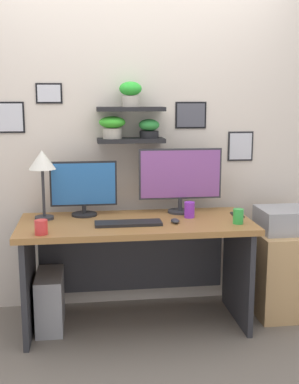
% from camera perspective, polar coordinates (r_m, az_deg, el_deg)
% --- Properties ---
extents(ground_plane, '(8.00, 8.00, 0.00)m').
position_cam_1_polar(ground_plane, '(3.60, -1.52, -15.02)').
color(ground_plane, '#70665B').
extents(back_wall_assembly, '(4.40, 0.24, 2.70)m').
position_cam_1_polar(back_wall_assembly, '(3.68, -2.36, 7.42)').
color(back_wall_assembly, beige).
rests_on(back_wall_assembly, ground).
extents(desk, '(1.57, 0.68, 0.75)m').
position_cam_1_polar(desk, '(3.46, -1.66, -6.57)').
color(desk, '#9E6B38').
rests_on(desk, ground).
extents(monitor_left, '(0.47, 0.18, 0.39)m').
position_cam_1_polar(monitor_left, '(3.50, -7.63, 0.53)').
color(monitor_left, black).
rests_on(monitor_left, desk).
extents(monitor_right, '(0.60, 0.18, 0.47)m').
position_cam_1_polar(monitor_right, '(3.56, 3.59, 1.72)').
color(monitor_right, '#2D2D33').
rests_on(monitor_right, desk).
extents(keyboard, '(0.44, 0.14, 0.02)m').
position_cam_1_polar(keyboard, '(3.25, -2.47, -3.63)').
color(keyboard, black).
rests_on(keyboard, desk).
extents(computer_mouse, '(0.06, 0.09, 0.03)m').
position_cam_1_polar(computer_mouse, '(3.29, 2.98, -3.36)').
color(computer_mouse, '#2D2D33').
rests_on(computer_mouse, desk).
extents(desk_lamp, '(0.18, 0.18, 0.48)m').
position_cam_1_polar(desk_lamp, '(3.41, -12.31, 3.08)').
color(desk_lamp, '#2D2D33').
rests_on(desk_lamp, desk).
extents(cell_phone, '(0.08, 0.14, 0.01)m').
position_cam_1_polar(cell_phone, '(3.56, 10.11, -2.61)').
color(cell_phone, black).
rests_on(cell_phone, desk).
extents(coffee_mug, '(0.08, 0.08, 0.09)m').
position_cam_1_polar(coffee_mug, '(3.08, -12.42, -4.00)').
color(coffee_mug, red).
rests_on(coffee_mug, desk).
extents(pen_cup, '(0.07, 0.07, 0.10)m').
position_cam_1_polar(pen_cup, '(3.32, 10.23, -2.78)').
color(pen_cup, green).
rests_on(pen_cup, desk).
extents(water_cup, '(0.07, 0.07, 0.11)m').
position_cam_1_polar(water_cup, '(3.44, 4.64, -2.06)').
color(water_cup, purple).
rests_on(water_cup, desk).
extents(drawer_cabinet, '(0.44, 0.50, 0.62)m').
position_cam_1_polar(drawer_cabinet, '(3.82, 15.14, -8.88)').
color(drawer_cabinet, tan).
rests_on(drawer_cabinet, ground).
extents(printer, '(0.38, 0.34, 0.17)m').
position_cam_1_polar(printer, '(3.71, 15.44, -3.13)').
color(printer, '#9E9EA3').
rests_on(printer, drawer_cabinet).
extents(computer_tower_left, '(0.18, 0.40, 0.39)m').
position_cam_1_polar(computer_tower_left, '(3.55, -11.43, -12.21)').
color(computer_tower_left, '#99999E').
rests_on(computer_tower_left, ground).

